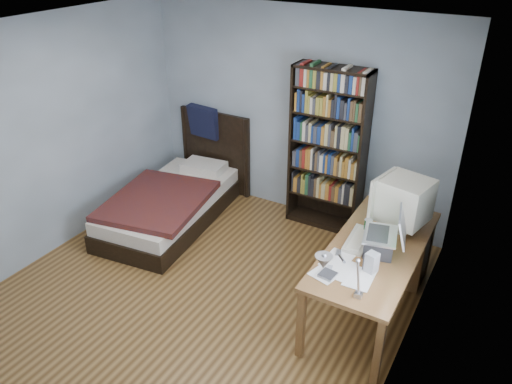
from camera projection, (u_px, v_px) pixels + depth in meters
room at (191, 187)px, 4.27m from camera, size 4.20×4.24×2.50m
desk at (388, 248)px, 4.92m from camera, size 0.75×1.75×0.73m
crt_monitor at (402, 200)px, 4.55m from camera, size 0.52×0.48×0.50m
laptop at (382, 241)px, 4.26m from camera, size 0.43×0.42×0.44m
desk_lamp at (330, 265)px, 3.35m from camera, size 0.23×0.51×0.60m
keyboard at (359, 240)px, 4.46m from camera, size 0.21×0.47×0.04m
speaker at (372, 263)px, 4.04m from camera, size 0.11×0.11×0.18m
soda_can at (368, 226)px, 4.57m from camera, size 0.07×0.07×0.13m
mouse at (381, 229)px, 4.61m from camera, size 0.06×0.11×0.04m
phone_silver at (339, 253)px, 4.29m from camera, size 0.07×0.10×0.02m
phone_grey at (329, 269)px, 4.10m from camera, size 0.06×0.09×0.02m
external_drive at (328, 275)px, 4.02m from camera, size 0.14×0.14×0.03m
bookshelf at (328, 150)px, 5.68m from camera, size 0.86×0.30×1.92m
bed at (174, 199)px, 6.12m from camera, size 1.26×2.11×1.16m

